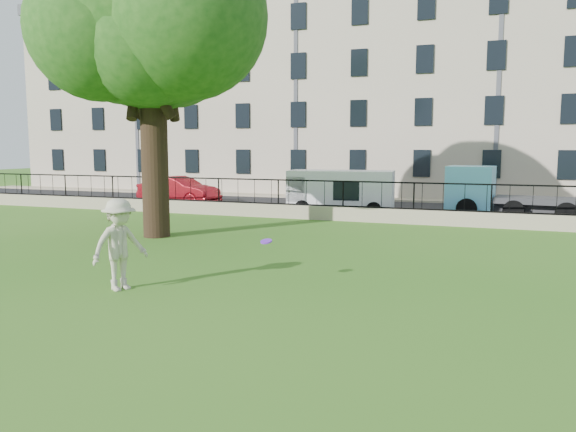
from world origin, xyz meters
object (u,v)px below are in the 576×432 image
at_px(blue_truck, 511,193).
at_px(tree, 148,8).
at_px(man, 120,245).
at_px(red_sedan, 179,191).
at_px(white_van, 341,192).
at_px(frisbee, 266,241).

bearing_deg(blue_truck, tree, -135.21).
bearing_deg(tree, man, -61.55).
xyz_separation_m(man, red_sedan, (-8.71, 16.61, -0.25)).
distance_m(tree, red_sedan, 13.15).
distance_m(tree, white_van, 12.04).
bearing_deg(frisbee, blue_truck, 69.94).
distance_m(man, white_van, 15.63).
xyz_separation_m(white_van, blue_truck, (7.53, 1.00, 0.12)).
bearing_deg(white_van, man, -98.71).
bearing_deg(blue_truck, red_sedan, -174.68).
bearing_deg(white_van, frisbee, -87.49).
xyz_separation_m(red_sedan, blue_truck, (17.03, -0.00, 0.38)).
bearing_deg(red_sedan, white_van, -90.05).
xyz_separation_m(man, frisbee, (2.84, 1.60, -0.01)).
xyz_separation_m(red_sedan, white_van, (9.49, -1.00, 0.26)).
height_order(man, frisbee, man).
relative_size(man, white_van, 0.42).
relative_size(frisbee, blue_truck, 0.05).
bearing_deg(blue_truck, man, -111.28).
distance_m(white_van, blue_truck, 7.60).
bearing_deg(tree, frisbee, -38.38).
relative_size(man, blue_truck, 0.37).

